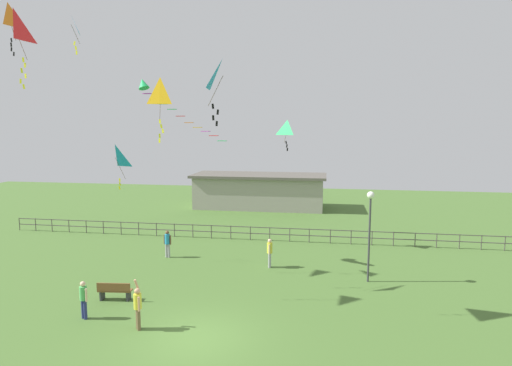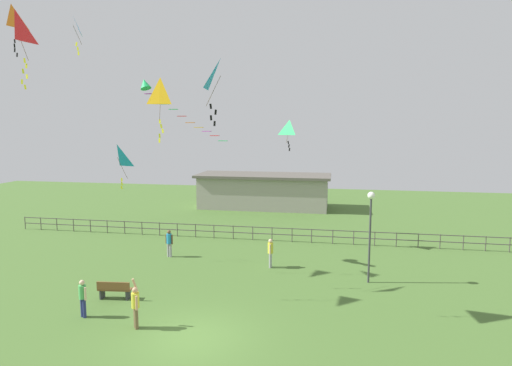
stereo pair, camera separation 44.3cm
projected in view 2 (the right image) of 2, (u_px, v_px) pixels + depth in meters
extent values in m
plane|color=#476B2D|center=(192.00, 338.00, 15.82)|extent=(80.00, 80.00, 0.00)
cylinder|color=#38383D|center=(370.00, 241.00, 21.21)|extent=(0.10, 0.10, 4.25)
sphere|color=white|center=(371.00, 195.00, 20.92)|extent=(0.36, 0.36, 0.36)
cube|color=brown|center=(115.00, 289.00, 19.39)|extent=(1.53, 0.55, 0.06)
cube|color=brown|center=(113.00, 286.00, 19.18)|extent=(1.50, 0.22, 0.36)
cube|color=#333338|center=(102.00, 294.00, 19.46)|extent=(0.08, 0.36, 0.45)
cube|color=#333338|center=(128.00, 294.00, 19.37)|extent=(0.08, 0.36, 0.45)
cylinder|color=brown|center=(136.00, 317.00, 16.63)|extent=(0.14, 0.14, 0.83)
cylinder|color=brown|center=(136.00, 319.00, 16.49)|extent=(0.14, 0.14, 0.83)
cylinder|color=gold|center=(135.00, 300.00, 16.47)|extent=(0.30, 0.30, 0.59)
sphere|color=tan|center=(135.00, 290.00, 16.41)|extent=(0.22, 0.22, 0.22)
cylinder|color=tan|center=(135.00, 285.00, 16.60)|extent=(0.25, 0.22, 0.56)
cylinder|color=tan|center=(137.00, 303.00, 16.29)|extent=(0.09, 0.09, 0.56)
cylinder|color=navy|center=(84.00, 308.00, 17.48)|extent=(0.14, 0.14, 0.79)
cylinder|color=navy|center=(82.00, 307.00, 17.57)|extent=(0.14, 0.14, 0.79)
cylinder|color=#4CB259|center=(82.00, 292.00, 17.43)|extent=(0.29, 0.29, 0.56)
sphere|color=beige|center=(82.00, 283.00, 17.38)|extent=(0.21, 0.21, 0.21)
cylinder|color=beige|center=(85.00, 294.00, 17.33)|extent=(0.09, 0.09, 0.53)
cylinder|color=beige|center=(80.00, 292.00, 17.55)|extent=(0.09, 0.09, 0.53)
cylinder|color=#99999E|center=(168.00, 250.00, 25.70)|extent=(0.14, 0.14, 0.82)
cylinder|color=#99999E|center=(171.00, 250.00, 25.65)|extent=(0.14, 0.14, 0.82)
cylinder|color=#268CBF|center=(169.00, 239.00, 25.58)|extent=(0.30, 0.30, 0.58)
sphere|color=brown|center=(169.00, 232.00, 25.53)|extent=(0.22, 0.22, 0.22)
cylinder|color=brown|center=(166.00, 239.00, 25.66)|extent=(0.09, 0.09, 0.55)
cylinder|color=brown|center=(172.00, 239.00, 25.52)|extent=(0.09, 0.09, 0.55)
cylinder|color=#99999E|center=(270.00, 261.00, 23.65)|extent=(0.14, 0.14, 0.82)
cylinder|color=#99999E|center=(271.00, 260.00, 23.80)|extent=(0.14, 0.14, 0.82)
cylinder|color=gold|center=(270.00, 248.00, 23.64)|extent=(0.30, 0.30, 0.58)
sphere|color=beige|center=(270.00, 241.00, 23.58)|extent=(0.22, 0.22, 0.22)
cylinder|color=beige|center=(270.00, 250.00, 23.45)|extent=(0.09, 0.09, 0.55)
cylinder|color=beige|center=(271.00, 248.00, 23.84)|extent=(0.09, 0.09, 0.55)
pyramid|color=#198CD1|center=(221.00, 76.00, 16.51)|extent=(0.73, 1.00, 1.17)
cylinder|color=#4C381E|center=(213.00, 91.00, 16.60)|extent=(0.60, 0.10, 1.17)
cube|color=black|center=(211.00, 106.00, 16.64)|extent=(0.10, 0.02, 0.21)
cube|color=black|center=(216.00, 112.00, 16.72)|extent=(0.11, 0.04, 0.21)
cube|color=black|center=(211.00, 118.00, 16.70)|extent=(0.09, 0.04, 0.20)
cube|color=black|center=(215.00, 124.00, 16.77)|extent=(0.10, 0.02, 0.21)
pyramid|color=red|center=(16.00, 27.00, 18.03)|extent=(0.68, 0.96, 1.39)
cylinder|color=#4C381E|center=(22.00, 44.00, 18.03)|extent=(0.57, 0.08, 1.39)
cube|color=yellow|center=(25.00, 60.00, 18.14)|extent=(0.09, 0.02, 0.20)
cube|color=yellow|center=(26.00, 66.00, 18.18)|extent=(0.08, 0.03, 0.20)
cube|color=yellow|center=(23.00, 71.00, 18.17)|extent=(0.08, 0.05, 0.20)
cube|color=yellow|center=(27.00, 77.00, 18.24)|extent=(0.11, 0.05, 0.21)
cube|color=yellow|center=(22.00, 82.00, 18.21)|extent=(0.10, 0.02, 0.21)
cube|color=yellow|center=(25.00, 87.00, 18.27)|extent=(0.11, 0.03, 0.21)
pyramid|color=orange|center=(12.00, 17.00, 21.49)|extent=(0.65, 0.98, 1.22)
cylinder|color=#4C381E|center=(15.00, 29.00, 21.48)|extent=(0.43, 0.13, 1.23)
cube|color=black|center=(15.00, 41.00, 21.54)|extent=(0.11, 0.02, 0.21)
cube|color=black|center=(14.00, 46.00, 21.56)|extent=(0.11, 0.05, 0.21)
cube|color=black|center=(15.00, 50.00, 21.59)|extent=(0.11, 0.02, 0.21)
cube|color=black|center=(17.00, 55.00, 21.64)|extent=(0.10, 0.02, 0.20)
pyramid|color=#198CD1|center=(117.00, 157.00, 23.85)|extent=(0.97, 0.93, 1.28)
cylinder|color=#4C381E|center=(122.00, 168.00, 24.25)|extent=(0.23, 0.70, 1.28)
cube|color=yellow|center=(122.00, 180.00, 24.32)|extent=(0.08, 0.02, 0.20)
cube|color=yellow|center=(122.00, 184.00, 24.34)|extent=(0.11, 0.04, 0.21)
cube|color=yellow|center=(122.00, 187.00, 24.36)|extent=(0.12, 0.03, 0.21)
pyramid|color=#198CD1|center=(73.00, 25.00, 21.20)|extent=(0.70, 0.90, 0.91)
cylinder|color=#4C381E|center=(77.00, 35.00, 21.31)|extent=(0.34, 0.18, 0.91)
cube|color=yellow|center=(76.00, 44.00, 21.35)|extent=(0.11, 0.05, 0.21)
cube|color=yellow|center=(78.00, 49.00, 21.39)|extent=(0.11, 0.02, 0.21)
cube|color=yellow|center=(79.00, 53.00, 21.42)|extent=(0.09, 0.04, 0.20)
pyramid|color=#1EB759|center=(290.00, 128.00, 26.99)|extent=(1.01, 0.79, 0.95)
cylinder|color=#4C381E|center=(288.00, 135.00, 26.93)|extent=(0.18, 0.29, 0.95)
cube|color=black|center=(288.00, 142.00, 27.00)|extent=(0.12, 0.05, 0.21)
cube|color=black|center=(289.00, 146.00, 27.04)|extent=(0.11, 0.03, 0.21)
cube|color=black|center=(289.00, 149.00, 27.08)|extent=(0.10, 0.03, 0.21)
pyramid|color=yellow|center=(161.00, 93.00, 19.98)|extent=(0.96, 0.94, 1.27)
cylinder|color=#4C381E|center=(160.00, 107.00, 19.70)|extent=(0.22, 0.73, 1.27)
cube|color=yellow|center=(160.00, 121.00, 19.78)|extent=(0.11, 0.05, 0.21)
cube|color=yellow|center=(161.00, 126.00, 19.82)|extent=(0.12, 0.02, 0.21)
cube|color=yellow|center=(163.00, 131.00, 19.87)|extent=(0.11, 0.05, 0.21)
cube|color=yellow|center=(160.00, 136.00, 19.85)|extent=(0.08, 0.04, 0.20)
cube|color=yellow|center=(159.00, 141.00, 19.88)|extent=(0.09, 0.05, 0.20)
cone|color=#1EB759|center=(145.00, 84.00, 23.93)|extent=(0.96, 0.90, 0.72)
cube|color=#B22DB2|center=(149.00, 94.00, 23.92)|extent=(0.52, 0.33, 0.03)
cube|color=#198CD1|center=(157.00, 99.00, 23.81)|extent=(0.49, 0.27, 0.03)
cube|color=#19B2B2|center=(165.00, 104.00, 23.76)|extent=(0.50, 0.27, 0.03)
cube|color=#1EB759|center=(173.00, 109.00, 23.74)|extent=(0.48, 0.25, 0.03)
cube|color=red|center=(182.00, 116.00, 23.71)|extent=(0.48, 0.25, 0.03)
cube|color=orange|center=(190.00, 123.00, 23.67)|extent=(0.48, 0.24, 0.03)
cube|color=yellow|center=(199.00, 127.00, 23.62)|extent=(0.48, 0.24, 0.03)
cube|color=#B22DB2|center=(207.00, 131.00, 23.50)|extent=(0.52, 0.35, 0.03)
cube|color=red|center=(215.00, 136.00, 23.37)|extent=(0.49, 0.27, 0.03)
cube|color=#1EB759|center=(223.00, 141.00, 23.27)|extent=(0.51, 0.30, 0.03)
cylinder|color=#4C4742|center=(25.00, 223.00, 32.64)|extent=(0.06, 0.06, 0.95)
cylinder|color=#4C4742|center=(41.00, 224.00, 32.40)|extent=(0.06, 0.06, 0.95)
cylinder|color=#4C4742|center=(57.00, 224.00, 32.16)|extent=(0.06, 0.06, 0.95)
cylinder|color=#4C4742|center=(73.00, 225.00, 31.91)|extent=(0.06, 0.06, 0.95)
cylinder|color=#4C4742|center=(90.00, 226.00, 31.67)|extent=(0.06, 0.06, 0.95)
cylinder|color=#4C4742|center=(107.00, 227.00, 31.43)|extent=(0.06, 0.06, 0.95)
cylinder|color=#4C4742|center=(125.00, 227.00, 31.18)|extent=(0.06, 0.06, 0.95)
cylinder|color=#4C4742|center=(142.00, 228.00, 30.94)|extent=(0.06, 0.06, 0.95)
cylinder|color=#4C4742|center=(159.00, 229.00, 30.70)|extent=(0.06, 0.06, 0.95)
cylinder|color=#4C4742|center=(177.00, 230.00, 30.46)|extent=(0.06, 0.06, 0.95)
cylinder|color=#4C4742|center=(196.00, 231.00, 30.22)|extent=(0.06, 0.06, 0.95)
cylinder|color=#4C4742|center=(214.00, 231.00, 29.98)|extent=(0.06, 0.06, 0.95)
cylinder|color=#4C4742|center=(233.00, 232.00, 29.73)|extent=(0.06, 0.06, 0.95)
cylinder|color=#4C4742|center=(253.00, 233.00, 29.49)|extent=(0.06, 0.06, 0.95)
cylinder|color=#4C4742|center=(272.00, 234.00, 29.25)|extent=(0.06, 0.06, 0.95)
cylinder|color=#4C4742|center=(292.00, 235.00, 29.00)|extent=(0.06, 0.06, 0.95)
cylinder|color=#4C4742|center=(312.00, 236.00, 28.77)|extent=(0.06, 0.06, 0.95)
cylinder|color=#4C4742|center=(333.00, 237.00, 28.52)|extent=(0.06, 0.06, 0.95)
cylinder|color=#4C4742|center=(354.00, 238.00, 28.28)|extent=(0.06, 0.06, 0.95)
cylinder|color=#4C4742|center=(375.00, 239.00, 28.04)|extent=(0.06, 0.06, 0.95)
cylinder|color=#4C4742|center=(396.00, 240.00, 27.79)|extent=(0.06, 0.06, 0.95)
cylinder|color=#4C4742|center=(418.00, 241.00, 27.55)|extent=(0.06, 0.06, 0.95)
cylinder|color=#4C4742|center=(440.00, 242.00, 27.32)|extent=(0.06, 0.06, 0.95)
cylinder|color=#4C4742|center=(463.00, 243.00, 27.07)|extent=(0.06, 0.06, 0.95)
cylinder|color=#4C4742|center=(486.00, 244.00, 26.84)|extent=(0.06, 0.06, 0.95)
cylinder|color=#4C4742|center=(510.00, 245.00, 26.59)|extent=(0.06, 0.06, 0.95)
cube|color=#4C4742|center=(259.00, 227.00, 29.36)|extent=(36.00, 0.05, 0.05)
cube|color=#4C4742|center=(259.00, 233.00, 29.41)|extent=(36.00, 0.05, 0.05)
cube|color=gray|center=(264.00, 192.00, 41.28)|extent=(12.05, 4.35, 2.98)
cube|color=#59544C|center=(264.00, 176.00, 41.07)|extent=(12.65, 4.95, 0.24)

